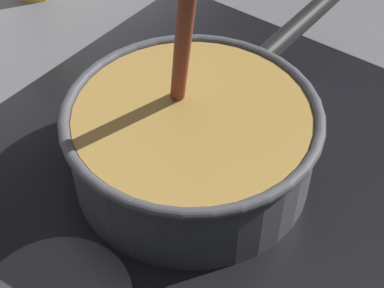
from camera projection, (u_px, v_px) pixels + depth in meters
The scene contains 3 objects.
hob_plate at pixel (192, 176), 0.60m from camera, with size 0.56×0.48×0.01m, color black.
burner_ring at pixel (192, 169), 0.59m from camera, with size 0.20×0.20×0.01m, color #592D0C.
cooking_pan at pixel (193, 139), 0.56m from camera, with size 0.40×0.25×0.33m.
Camera 1 is at (-0.22, -0.17, 0.45)m, focal length 54.29 mm.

